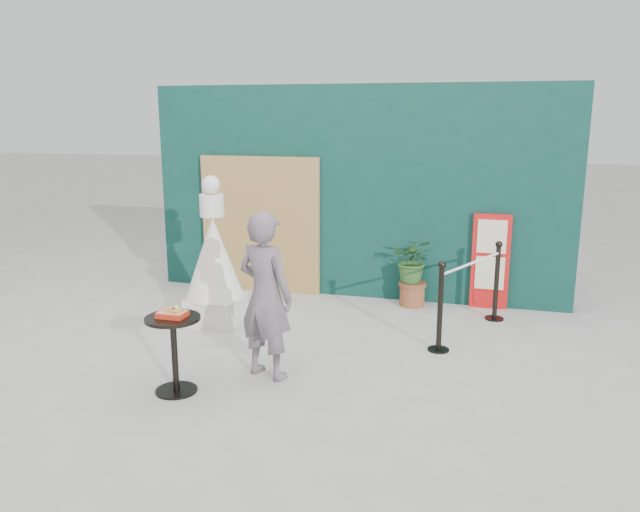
# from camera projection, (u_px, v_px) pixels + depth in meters

# --- Properties ---
(ground) EXTENTS (60.00, 60.00, 0.00)m
(ground) POSITION_uv_depth(u_px,v_px,m) (288.00, 378.00, 6.27)
(ground) COLOR #ADAAA5
(ground) RESTS_ON ground
(back_wall) EXTENTS (6.00, 0.30, 3.00)m
(back_wall) POSITION_uv_depth(u_px,v_px,m) (357.00, 192.00, 8.89)
(back_wall) COLOR #0B312E
(back_wall) RESTS_ON ground
(bamboo_fence) EXTENTS (1.80, 0.08, 2.00)m
(bamboo_fence) POSITION_uv_depth(u_px,v_px,m) (260.00, 225.00, 9.17)
(bamboo_fence) COLOR tan
(bamboo_fence) RESTS_ON ground
(woman) EXTENTS (0.71, 0.58, 1.69)m
(woman) POSITION_uv_depth(u_px,v_px,m) (265.00, 296.00, 6.16)
(woman) COLOR slate
(woman) RESTS_ON ground
(menu_board) EXTENTS (0.50, 0.07, 1.30)m
(menu_board) POSITION_uv_depth(u_px,v_px,m) (490.00, 262.00, 8.40)
(menu_board) COLOR red
(menu_board) RESTS_ON ground
(statue) EXTENTS (0.73, 0.73, 1.87)m
(statue) POSITION_uv_depth(u_px,v_px,m) (214.00, 264.00, 7.78)
(statue) COLOR white
(statue) RESTS_ON ground
(cafe_table) EXTENTS (0.52, 0.52, 0.75)m
(cafe_table) POSITION_uv_depth(u_px,v_px,m) (174.00, 342.00, 5.87)
(cafe_table) COLOR black
(cafe_table) RESTS_ON ground
(food_basket) EXTENTS (0.26, 0.19, 0.11)m
(food_basket) POSITION_uv_depth(u_px,v_px,m) (173.00, 313.00, 5.81)
(food_basket) COLOR red
(food_basket) RESTS_ON cafe_table
(planter) EXTENTS (0.56, 0.49, 0.96)m
(planter) POSITION_uv_depth(u_px,v_px,m) (413.00, 267.00, 8.53)
(planter) COLOR brown
(planter) RESTS_ON ground
(stanchion_barrier) EXTENTS (0.84, 1.54, 1.03)m
(stanchion_barrier) POSITION_uv_depth(u_px,v_px,m) (470.00, 294.00, 7.43)
(stanchion_barrier) COLOR black
(stanchion_barrier) RESTS_ON ground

